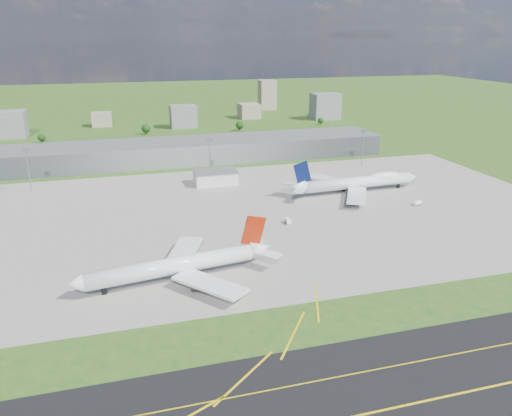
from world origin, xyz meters
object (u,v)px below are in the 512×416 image
object	(u,v)px
tug_yellow	(143,268)
van_white_far	(417,203)
airliner_red_twin	(180,266)
van_white_near	(288,221)
airliner_blue_quad	(358,182)

from	to	relation	value
tug_yellow	van_white_far	distance (m)	156.73
airliner_red_twin	van_white_near	world-z (taller)	airliner_red_twin
tug_yellow	van_white_far	world-z (taller)	van_white_far
airliner_red_twin	airliner_blue_quad	bearing A→B (deg)	-153.21
airliner_red_twin	van_white_far	bearing A→B (deg)	-167.79
airliner_blue_quad	van_white_far	distance (m)	37.54
airliner_red_twin	van_white_near	bearing A→B (deg)	-151.53
tug_yellow	van_white_near	size ratio (longest dim) A/B	0.78
airliner_red_twin	van_white_far	size ratio (longest dim) A/B	14.97
airliner_red_twin	tug_yellow	world-z (taller)	airliner_red_twin
airliner_blue_quad	tug_yellow	distance (m)	149.02
van_white_far	airliner_blue_quad	bearing A→B (deg)	102.42
airliner_blue_quad	tug_yellow	xyz separation A→B (m)	(-130.87, -71.07, -5.18)
airliner_red_twin	airliner_blue_quad	world-z (taller)	airliner_blue_quad
airliner_red_twin	van_white_near	distance (m)	75.11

